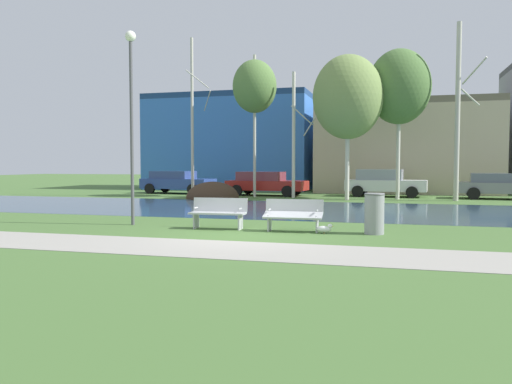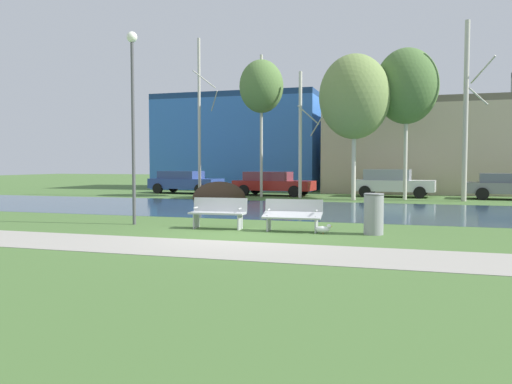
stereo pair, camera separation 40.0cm
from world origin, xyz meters
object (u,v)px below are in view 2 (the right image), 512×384
object	(u,v)px
bench_left	(218,212)
streetlamp	(133,98)
parked_sedan_second_red	(272,183)
trash_bin	(374,213)
seagull	(323,229)
parked_van_nearest_blue	(185,181)
bench_right	(293,214)
parked_wagon_fourth_grey	(511,185)
parked_hatch_third_white	(392,183)

from	to	relation	value
bench_left	streetlamp	world-z (taller)	streetlamp
parked_sedan_second_red	trash_bin	bearing A→B (deg)	-65.90
seagull	parked_van_nearest_blue	world-z (taller)	parked_van_nearest_blue
bench_right	parked_wagon_fourth_grey	size ratio (longest dim) A/B	0.36
streetlamp	parked_sedan_second_red	world-z (taller)	streetlamp
bench_right	streetlamp	bearing A→B (deg)	177.74
streetlamp	parked_van_nearest_blue	world-z (taller)	streetlamp
parked_hatch_third_white	parked_sedan_second_red	bearing A→B (deg)	-173.92
bench_right	parked_sedan_second_red	bearing A→B (deg)	106.99
trash_bin	streetlamp	xyz separation A→B (m)	(-7.14, 0.16, 3.27)
bench_right	trash_bin	distance (m)	2.16
parked_wagon_fourth_grey	bench_right	bearing A→B (deg)	-117.38
seagull	trash_bin	bearing A→B (deg)	12.80
parked_hatch_third_white	parked_van_nearest_blue	bearing A→B (deg)	-179.23
trash_bin	parked_wagon_fourth_grey	xyz separation A→B (m)	(5.88, 15.49, 0.17)
parked_wagon_fourth_grey	parked_hatch_third_white	bearing A→B (deg)	175.01
bench_left	streetlamp	xyz separation A→B (m)	(-2.81, 0.20, 3.35)
bench_right	parked_van_nearest_blue	world-z (taller)	parked_van_nearest_blue
trash_bin	streetlamp	bearing A→B (deg)	178.71
bench_right	parked_hatch_third_white	world-z (taller)	parked_hatch_third_white
parked_wagon_fourth_grey	bench_left	bearing A→B (deg)	-123.33
trash_bin	parked_van_nearest_blue	bearing A→B (deg)	128.71
seagull	parked_wagon_fourth_grey	distance (m)	17.33
parked_wagon_fourth_grey	parked_sedan_second_red	bearing A→B (deg)	-179.10
parked_van_nearest_blue	parked_wagon_fourth_grey	world-z (taller)	parked_van_nearest_blue
seagull	parked_hatch_third_white	size ratio (longest dim) A/B	0.10
seagull	streetlamp	bearing A→B (deg)	175.63
bench_right	seagull	distance (m)	0.98
bench_left	parked_van_nearest_blue	xyz separation A→B (m)	(-8.37, 15.87, 0.28)
bench_left	parked_hatch_third_white	distance (m)	16.60
trash_bin	bench_left	bearing A→B (deg)	-179.52
seagull	parked_wagon_fourth_grey	size ratio (longest dim) A/B	0.10
bench_left	bench_right	xyz separation A→B (m)	(2.17, 0.00, 0.00)
bench_right	trash_bin	bearing A→B (deg)	0.96
bench_left	parked_wagon_fourth_grey	size ratio (longest dim) A/B	0.36
bench_left	parked_wagon_fourth_grey	xyz separation A→B (m)	(10.21, 15.52, 0.26)
parked_van_nearest_blue	parked_hatch_third_white	xyz separation A→B (m)	(12.61, 0.17, 0.05)
bench_right	parked_sedan_second_red	size ratio (longest dim) A/B	0.34
bench_left	seagull	size ratio (longest dim) A/B	3.50
bench_right	seagull	xyz separation A→B (m)	(0.89, -0.25, -0.34)
parked_wagon_fourth_grey	streetlamp	bearing A→B (deg)	-130.35
trash_bin	parked_van_nearest_blue	xyz separation A→B (m)	(-12.69, 15.84, 0.19)
seagull	streetlamp	size ratio (longest dim) A/B	0.08
bench_right	parked_wagon_fourth_grey	bearing A→B (deg)	62.62
bench_left	streetlamp	distance (m)	4.38
parked_van_nearest_blue	parked_sedan_second_red	distance (m)	5.88
bench_right	bench_left	bearing A→B (deg)	180.00
trash_bin	parked_van_nearest_blue	size ratio (longest dim) A/B	0.23
trash_bin	bench_right	bearing A→B (deg)	-179.04
parked_van_nearest_blue	parked_wagon_fourth_grey	bearing A→B (deg)	-1.08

